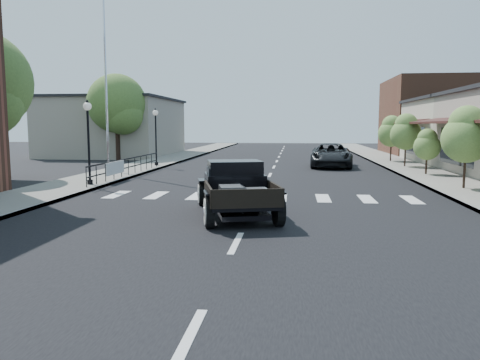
# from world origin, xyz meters

# --- Properties ---
(ground) EXTENTS (120.00, 120.00, 0.00)m
(ground) POSITION_xyz_m (0.00, 0.00, 0.00)
(ground) COLOR black
(ground) RESTS_ON ground
(road) EXTENTS (14.00, 80.00, 0.02)m
(road) POSITION_xyz_m (0.00, 15.00, 0.01)
(road) COLOR black
(road) RESTS_ON ground
(road_markings) EXTENTS (12.00, 60.00, 0.06)m
(road_markings) POSITION_xyz_m (0.00, 10.00, 0.00)
(road_markings) COLOR silver
(road_markings) RESTS_ON ground
(sidewalk_left) EXTENTS (3.00, 80.00, 0.15)m
(sidewalk_left) POSITION_xyz_m (-8.50, 15.00, 0.07)
(sidewalk_left) COLOR gray
(sidewalk_left) RESTS_ON ground
(sidewalk_right) EXTENTS (3.00, 80.00, 0.15)m
(sidewalk_right) POSITION_xyz_m (8.50, 15.00, 0.07)
(sidewalk_right) COLOR gray
(sidewalk_right) RESTS_ON ground
(low_building_left) EXTENTS (10.00, 12.00, 5.00)m
(low_building_left) POSITION_xyz_m (-15.00, 28.00, 2.50)
(low_building_left) COLOR gray
(low_building_left) RESTS_ON ground
(far_building_right) EXTENTS (11.00, 10.00, 7.00)m
(far_building_right) POSITION_xyz_m (15.50, 32.00, 3.50)
(far_building_right) COLOR brown
(far_building_right) RESTS_ON ground
(railing) EXTENTS (0.08, 10.00, 1.00)m
(railing) POSITION_xyz_m (-7.30, 10.00, 0.65)
(railing) COLOR black
(railing) RESTS_ON sidewalk_left
(banner) EXTENTS (0.04, 2.20, 0.60)m
(banner) POSITION_xyz_m (-7.22, 8.00, 0.45)
(banner) COLOR silver
(banner) RESTS_ON sidewalk_left
(lamp_post_b) EXTENTS (0.36, 0.36, 3.69)m
(lamp_post_b) POSITION_xyz_m (-7.60, 6.00, 2.00)
(lamp_post_b) COLOR black
(lamp_post_b) RESTS_ON sidewalk_left
(lamp_post_c) EXTENTS (0.36, 0.36, 3.69)m
(lamp_post_c) POSITION_xyz_m (-7.60, 16.00, 2.00)
(lamp_post_c) COLOR black
(lamp_post_c) RESTS_ON sidewalk_left
(flagpole) EXTENTS (0.12, 0.12, 12.62)m
(flagpole) POSITION_xyz_m (-9.20, 12.00, 6.46)
(flagpole) COLOR silver
(flagpole) RESTS_ON sidewalk_left
(big_tree_far) EXTENTS (4.58, 4.58, 6.72)m
(big_tree_far) POSITION_xyz_m (-12.50, 22.00, 3.36)
(big_tree_far) COLOR #47662C
(big_tree_far) RESTS_ON ground
(small_tree_b) EXTENTS (1.96, 1.96, 3.26)m
(small_tree_b) POSITION_xyz_m (8.30, 6.64, 1.78)
(small_tree_b) COLOR #5E813B
(small_tree_b) RESTS_ON sidewalk_right
(small_tree_c) EXTENTS (1.39, 1.39, 2.32)m
(small_tree_c) POSITION_xyz_m (8.30, 12.28, 1.31)
(small_tree_c) COLOR #5E813B
(small_tree_c) RESTS_ON sidewalk_right
(small_tree_d) EXTENTS (1.93, 1.93, 3.21)m
(small_tree_d) POSITION_xyz_m (8.30, 17.15, 1.76)
(small_tree_d) COLOR #5E813B
(small_tree_d) RESTS_ON sidewalk_right
(small_tree_e) EXTENTS (1.91, 1.91, 3.18)m
(small_tree_e) POSITION_xyz_m (8.30, 21.63, 1.74)
(small_tree_e) COLOR #5E813B
(small_tree_e) RESTS_ON sidewalk_right
(hotrod_pickup) EXTENTS (3.47, 5.32, 1.70)m
(hotrod_pickup) POSITION_xyz_m (-0.44, 0.39, 0.85)
(hotrod_pickup) COLOR black
(hotrod_pickup) RESTS_ON ground
(second_car) EXTENTS (2.90, 5.69, 1.54)m
(second_car) POSITION_xyz_m (3.70, 17.50, 0.77)
(second_car) COLOR black
(second_car) RESTS_ON ground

